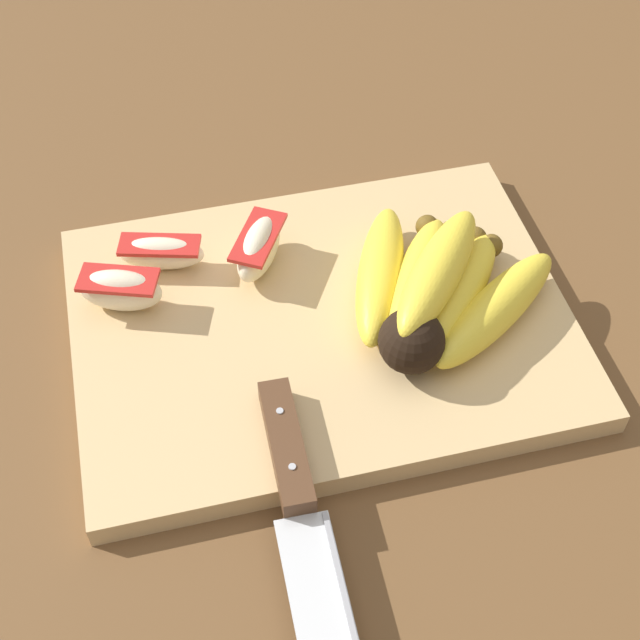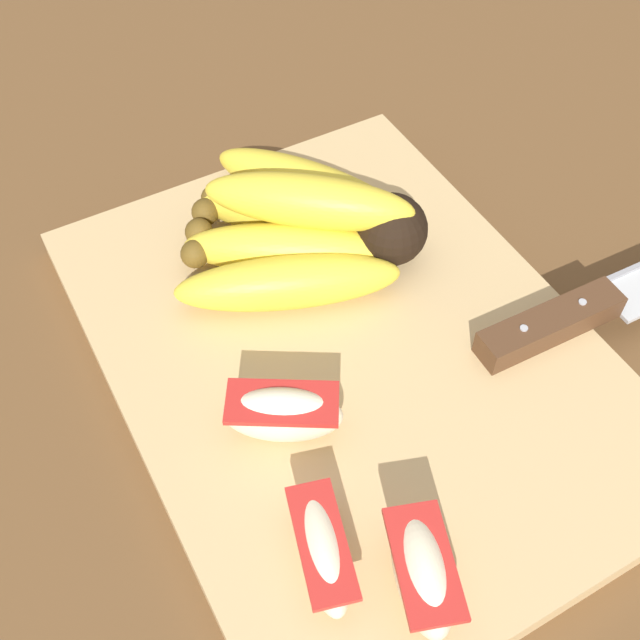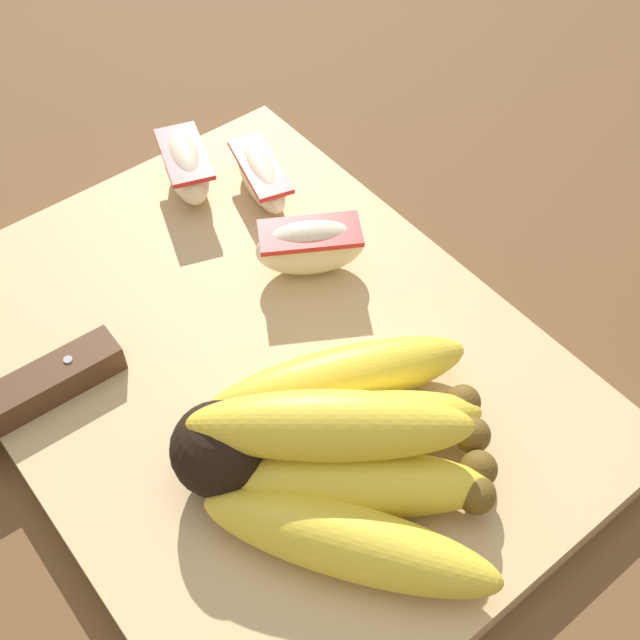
{
  "view_description": "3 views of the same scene",
  "coord_description": "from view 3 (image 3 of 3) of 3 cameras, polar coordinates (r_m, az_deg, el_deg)",
  "views": [
    {
      "loc": [
        -0.11,
        -0.44,
        0.55
      ],
      "look_at": [
        -0.01,
        -0.03,
        0.05
      ],
      "focal_mm": 51.17,
      "sensor_mm": 36.0,
      "label": 1
    },
    {
      "loc": [
        -0.24,
        0.16,
        0.41
      ],
      "look_at": [
        0.02,
        0.01,
        0.03
      ],
      "focal_mm": 43.32,
      "sensor_mm": 36.0,
      "label": 2
    },
    {
      "loc": [
        0.25,
        -0.15,
        0.4
      ],
      "look_at": [
        0.02,
        0.03,
        0.05
      ],
      "focal_mm": 46.42,
      "sensor_mm": 36.0,
      "label": 3
    }
  ],
  "objects": [
    {
      "name": "cutting_board",
      "position": [
        0.49,
        -3.69,
        -3.28
      ],
      "size": [
        0.38,
        0.28,
        0.02
      ],
      "primitive_type": "cube",
      "color": "tan",
      "rests_on": "ground_plane"
    },
    {
      "name": "apple_wedge_near",
      "position": [
        0.56,
        -4.1,
        9.88
      ],
      "size": [
        0.07,
        0.04,
        0.03
      ],
      "color": "#F4E5C1",
      "rests_on": "cutting_board"
    },
    {
      "name": "banana_bunch",
      "position": [
        0.42,
        0.77,
        -8.93
      ],
      "size": [
        0.19,
        0.18,
        0.06
      ],
      "color": "black",
      "rests_on": "cutting_board"
    },
    {
      "name": "apple_wedge_middle",
      "position": [
        0.51,
        -0.68,
        5.09
      ],
      "size": [
        0.06,
        0.07,
        0.04
      ],
      "color": "#F4E5C1",
      "rests_on": "cutting_board"
    },
    {
      "name": "apple_wedge_far",
      "position": [
        0.57,
        -9.21,
        10.39
      ],
      "size": [
        0.07,
        0.05,
        0.04
      ],
      "color": "#F4E5C1",
      "rests_on": "cutting_board"
    },
    {
      "name": "ground_plane",
      "position": [
        0.49,
        -4.02,
        -3.84
      ],
      "size": [
        6.0,
        6.0,
        0.0
      ],
      "primitive_type": "plane",
      "color": "brown"
    }
  ]
}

